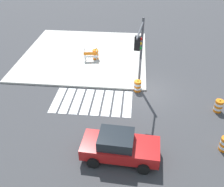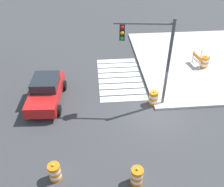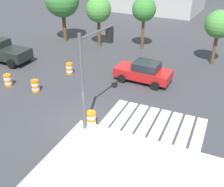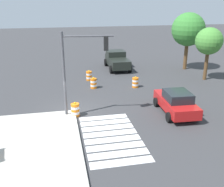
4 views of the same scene
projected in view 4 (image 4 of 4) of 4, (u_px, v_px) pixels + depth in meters
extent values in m
plane|color=#38383A|center=(75.00, 112.00, 18.54)|extent=(120.00, 120.00, 0.00)
cube|color=silver|center=(103.00, 118.00, 17.62)|extent=(0.60, 3.20, 0.02)
cube|color=silver|center=(105.00, 122.00, 16.93)|extent=(0.60, 3.20, 0.02)
cube|color=silver|center=(108.00, 128.00, 16.24)|extent=(0.60, 3.20, 0.02)
cube|color=silver|center=(110.00, 133.00, 15.55)|extent=(0.60, 3.20, 0.02)
cube|color=silver|center=(113.00, 140.00, 14.86)|extent=(0.60, 3.20, 0.02)
cube|color=silver|center=(116.00, 146.00, 14.16)|extent=(0.60, 3.20, 0.02)
cube|color=silver|center=(119.00, 154.00, 13.47)|extent=(0.60, 3.20, 0.02)
cube|color=silver|center=(122.00, 162.00, 12.78)|extent=(0.60, 3.20, 0.02)
cube|color=red|center=(176.00, 104.00, 18.19)|extent=(4.40, 2.08, 0.70)
cube|color=#1E2328|center=(178.00, 96.00, 17.73)|extent=(1.99, 1.70, 0.60)
cylinder|color=black|center=(156.00, 102.00, 19.43)|extent=(0.67, 0.28, 0.66)
cylinder|color=black|center=(181.00, 101.00, 19.69)|extent=(0.67, 0.28, 0.66)
cylinder|color=black|center=(169.00, 117.00, 16.91)|extent=(0.67, 0.28, 0.66)
cylinder|color=black|center=(197.00, 115.00, 17.18)|extent=(0.67, 0.28, 0.66)
cube|color=black|center=(120.00, 64.00, 28.56)|extent=(2.52, 2.03, 0.90)
cube|color=black|center=(116.00, 57.00, 30.39)|extent=(1.92, 2.02, 1.50)
cube|color=black|center=(114.00, 58.00, 31.51)|extent=(1.42, 1.91, 0.90)
cylinder|color=black|center=(106.00, 62.00, 31.20)|extent=(0.84, 0.31, 0.84)
cylinder|color=black|center=(123.00, 62.00, 31.57)|extent=(0.84, 0.31, 0.84)
cylinder|color=black|center=(111.00, 69.00, 28.06)|extent=(0.84, 0.31, 0.84)
cylinder|color=black|center=(130.00, 69.00, 28.43)|extent=(0.84, 0.31, 0.84)
cylinder|color=orange|center=(135.00, 86.00, 23.68)|extent=(0.56, 0.56, 0.18)
cylinder|color=white|center=(135.00, 84.00, 23.62)|extent=(0.56, 0.56, 0.18)
cylinder|color=orange|center=(135.00, 83.00, 23.56)|extent=(0.56, 0.56, 0.18)
cylinder|color=white|center=(135.00, 81.00, 23.50)|extent=(0.56, 0.56, 0.18)
cylinder|color=orange|center=(135.00, 79.00, 23.44)|extent=(0.56, 0.56, 0.18)
sphere|color=yellow|center=(135.00, 77.00, 23.39)|extent=(0.12, 0.12, 0.12)
cylinder|color=orange|center=(94.00, 87.00, 23.47)|extent=(0.56, 0.56, 0.18)
cylinder|color=white|center=(94.00, 85.00, 23.40)|extent=(0.56, 0.56, 0.18)
cylinder|color=orange|center=(94.00, 83.00, 23.34)|extent=(0.56, 0.56, 0.18)
cylinder|color=white|center=(93.00, 81.00, 23.28)|extent=(0.56, 0.56, 0.18)
cylinder|color=orange|center=(93.00, 79.00, 23.22)|extent=(0.56, 0.56, 0.18)
sphere|color=yellow|center=(93.00, 78.00, 23.17)|extent=(0.12, 0.12, 0.12)
cylinder|color=orange|center=(89.00, 79.00, 25.74)|extent=(0.56, 0.56, 0.18)
cylinder|color=white|center=(89.00, 78.00, 25.68)|extent=(0.56, 0.56, 0.18)
cylinder|color=orange|center=(89.00, 76.00, 25.62)|extent=(0.56, 0.56, 0.18)
cylinder|color=white|center=(89.00, 74.00, 25.56)|extent=(0.56, 0.56, 0.18)
cylinder|color=orange|center=(89.00, 72.00, 25.50)|extent=(0.56, 0.56, 0.18)
sphere|color=yellow|center=(89.00, 71.00, 25.45)|extent=(0.12, 0.12, 0.12)
cylinder|color=orange|center=(76.00, 115.00, 17.86)|extent=(0.56, 0.56, 0.18)
cylinder|color=white|center=(75.00, 112.00, 17.80)|extent=(0.56, 0.56, 0.18)
cylinder|color=orange|center=(75.00, 110.00, 17.74)|extent=(0.56, 0.56, 0.18)
cylinder|color=white|center=(75.00, 107.00, 17.68)|extent=(0.56, 0.56, 0.18)
cylinder|color=orange|center=(75.00, 105.00, 17.62)|extent=(0.56, 0.56, 0.18)
sphere|color=yellow|center=(75.00, 103.00, 17.57)|extent=(0.12, 0.12, 0.12)
cylinder|color=#4C4C51|center=(64.00, 75.00, 16.89)|extent=(0.18, 0.18, 5.50)
cylinder|color=#4C4C51|center=(88.00, 36.00, 16.19)|extent=(0.51, 3.19, 0.12)
cube|color=black|center=(106.00, 43.00, 16.43)|extent=(0.39, 0.32, 0.90)
sphere|color=red|center=(106.00, 38.00, 16.51)|extent=(0.20, 0.20, 0.20)
sphere|color=#F2A514|center=(106.00, 43.00, 16.61)|extent=(0.20, 0.20, 0.20)
sphere|color=green|center=(106.00, 47.00, 16.71)|extent=(0.20, 0.20, 0.20)
cylinder|color=brown|center=(206.00, 65.00, 25.56)|extent=(0.34, 0.34, 2.88)
sphere|color=#478C38|center=(209.00, 41.00, 24.77)|extent=(2.56, 2.56, 2.56)
cylinder|color=brown|center=(186.00, 55.00, 29.41)|extent=(0.40, 0.40, 3.15)
sphere|color=#387F33|center=(188.00, 29.00, 28.45)|extent=(3.59, 3.59, 3.59)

